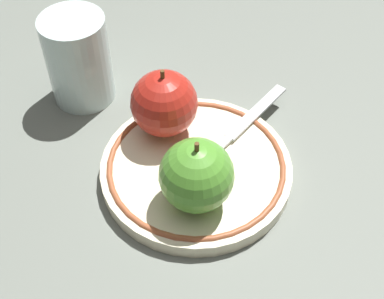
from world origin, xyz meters
The scene contains 6 objects.
ground_plane centered at (0.00, 0.00, 0.00)m, with size 2.00×2.00×0.00m, color slate.
plate centered at (0.00, 0.00, 0.01)m, with size 0.19×0.19×0.02m.
apple_red_whole centered at (-0.01, -0.04, 0.05)m, with size 0.07×0.07×0.08m.
apple_second_whole centered at (-0.02, 0.05, 0.05)m, with size 0.07×0.07×0.08m.
fork centered at (0.05, 0.03, 0.02)m, with size 0.15×0.13×0.00m.
drinking_glass centered at (-0.11, 0.14, 0.05)m, with size 0.07×0.07×0.10m, color silver.
Camera 1 is at (-0.06, -0.33, 0.43)m, focal length 50.00 mm.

